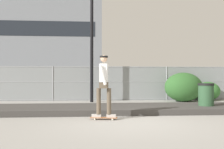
{
  "coord_description": "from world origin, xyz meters",
  "views": [
    {
      "loc": [
        -1.08,
        -7.09,
        1.25
      ],
      "look_at": [
        -0.19,
        3.96,
        1.37
      ],
      "focal_mm": 42.05,
      "sensor_mm": 36.0,
      "label": 1
    }
  ],
  "objects_px": {
    "parked_car_mid": "(136,83)",
    "skater": "(104,82)",
    "trash_bin": "(206,97)",
    "parked_car_near": "(58,83)",
    "street_lamp": "(92,17)",
    "shrub_left": "(183,87)",
    "skateboard": "(104,118)",
    "shrub_center": "(208,91)"
  },
  "relations": [
    {
      "from": "skater",
      "to": "parked_car_mid",
      "type": "height_order",
      "value": "skater"
    },
    {
      "from": "skateboard",
      "to": "street_lamp",
      "type": "height_order",
      "value": "street_lamp"
    },
    {
      "from": "parked_car_mid",
      "to": "trash_bin",
      "type": "relative_size",
      "value": 4.34
    },
    {
      "from": "shrub_left",
      "to": "shrub_center",
      "type": "relative_size",
      "value": 1.49
    },
    {
      "from": "street_lamp",
      "to": "shrub_left",
      "type": "bearing_deg",
      "value": -1.48
    },
    {
      "from": "skater",
      "to": "parked_car_near",
      "type": "distance_m",
      "value": 10.59
    },
    {
      "from": "shrub_center",
      "to": "trash_bin",
      "type": "height_order",
      "value": "trash_bin"
    },
    {
      "from": "street_lamp",
      "to": "shrub_center",
      "type": "height_order",
      "value": "street_lamp"
    },
    {
      "from": "shrub_left",
      "to": "trash_bin",
      "type": "xyz_separation_m",
      "value": [
        -0.47,
        -3.7,
        -0.23
      ]
    },
    {
      "from": "skateboard",
      "to": "parked_car_near",
      "type": "xyz_separation_m",
      "value": [
        -2.63,
        10.25,
        0.78
      ]
    },
    {
      "from": "skateboard",
      "to": "shrub_left",
      "type": "bearing_deg",
      "value": 51.06
    },
    {
      "from": "skater",
      "to": "shrub_left",
      "type": "distance_m",
      "value": 6.97
    },
    {
      "from": "street_lamp",
      "to": "parked_car_near",
      "type": "distance_m",
      "value": 6.28
    },
    {
      "from": "skateboard",
      "to": "skater",
      "type": "height_order",
      "value": "skater"
    },
    {
      "from": "parked_car_near",
      "to": "trash_bin",
      "type": "bearing_deg",
      "value": -52.6
    },
    {
      "from": "shrub_left",
      "to": "skater",
      "type": "bearing_deg",
      "value": -128.94
    },
    {
      "from": "trash_bin",
      "to": "parked_car_near",
      "type": "bearing_deg",
      "value": 127.4
    },
    {
      "from": "skateboard",
      "to": "trash_bin",
      "type": "xyz_separation_m",
      "value": [
        3.9,
        1.71,
        0.46
      ]
    },
    {
      "from": "skateboard",
      "to": "trash_bin",
      "type": "height_order",
      "value": "trash_bin"
    },
    {
      "from": "skater",
      "to": "trash_bin",
      "type": "relative_size",
      "value": 1.79
    },
    {
      "from": "street_lamp",
      "to": "trash_bin",
      "type": "height_order",
      "value": "street_lamp"
    },
    {
      "from": "parked_car_near",
      "to": "shrub_center",
      "type": "distance_m",
      "value": 9.59
    },
    {
      "from": "parked_car_near",
      "to": "trash_bin",
      "type": "xyz_separation_m",
      "value": [
        6.53,
        -8.54,
        -0.32
      ]
    },
    {
      "from": "trash_bin",
      "to": "skateboard",
      "type": "bearing_deg",
      "value": -156.29
    },
    {
      "from": "parked_car_mid",
      "to": "skater",
      "type": "bearing_deg",
      "value": -104.98
    },
    {
      "from": "street_lamp",
      "to": "trash_bin",
      "type": "xyz_separation_m",
      "value": [
        4.24,
        -3.82,
        -3.78
      ]
    },
    {
      "from": "shrub_center",
      "to": "parked_car_near",
      "type": "bearing_deg",
      "value": 153.84
    },
    {
      "from": "skateboard",
      "to": "skater",
      "type": "relative_size",
      "value": 0.45
    },
    {
      "from": "skater",
      "to": "shrub_left",
      "type": "xyz_separation_m",
      "value": [
        4.38,
        5.41,
        -0.38
      ]
    },
    {
      "from": "skateboard",
      "to": "shrub_center",
      "type": "height_order",
      "value": "shrub_center"
    },
    {
      "from": "skater",
      "to": "shrub_left",
      "type": "height_order",
      "value": "skater"
    },
    {
      "from": "shrub_left",
      "to": "shrub_center",
      "type": "distance_m",
      "value": 1.73
    },
    {
      "from": "trash_bin",
      "to": "shrub_left",
      "type": "bearing_deg",
      "value": 82.69
    },
    {
      "from": "parked_car_mid",
      "to": "trash_bin",
      "type": "bearing_deg",
      "value": -81.84
    },
    {
      "from": "parked_car_near",
      "to": "parked_car_mid",
      "type": "height_order",
      "value": "same"
    },
    {
      "from": "skater",
      "to": "shrub_left",
      "type": "relative_size",
      "value": 0.95
    },
    {
      "from": "skater",
      "to": "trash_bin",
      "type": "distance_m",
      "value": 4.3
    },
    {
      "from": "skater",
      "to": "parked_car_mid",
      "type": "relative_size",
      "value": 0.41
    },
    {
      "from": "parked_car_mid",
      "to": "trash_bin",
      "type": "height_order",
      "value": "parked_car_mid"
    },
    {
      "from": "skater",
      "to": "street_lamp",
      "type": "bearing_deg",
      "value": 93.53
    },
    {
      "from": "shrub_center",
      "to": "trash_bin",
      "type": "distance_m",
      "value": 4.79
    },
    {
      "from": "skater",
      "to": "trash_bin",
      "type": "xyz_separation_m",
      "value": [
        3.9,
        1.71,
        -0.61
      ]
    }
  ]
}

